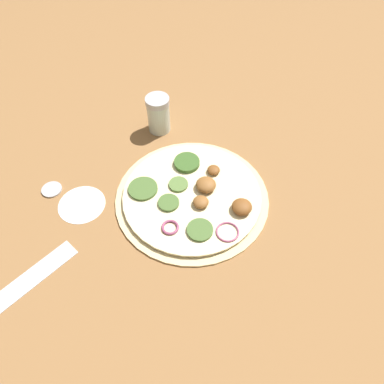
% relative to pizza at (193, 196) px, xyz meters
% --- Properties ---
extents(ground_plane, '(3.00, 3.00, 0.00)m').
position_rel_pizza_xyz_m(ground_plane, '(0.00, 0.00, -0.01)').
color(ground_plane, olive).
extents(pizza, '(0.27, 0.27, 0.03)m').
position_rel_pizza_xyz_m(pizza, '(0.00, 0.00, 0.00)').
color(pizza, beige).
rests_on(pizza, ground_plane).
extents(spice_jar, '(0.05, 0.05, 0.08)m').
position_rel_pizza_xyz_m(spice_jar, '(0.12, -0.15, 0.03)').
color(spice_jar, silver).
rests_on(spice_jar, ground_plane).
extents(loose_cap, '(0.04, 0.04, 0.01)m').
position_rel_pizza_xyz_m(loose_cap, '(0.24, 0.06, -0.00)').
color(loose_cap, '#B2B2B7').
rests_on(loose_cap, ground_plane).
extents(flour_patch, '(0.08, 0.08, 0.00)m').
position_rel_pizza_xyz_m(flour_patch, '(0.18, 0.07, -0.01)').
color(flour_patch, white).
rests_on(flour_patch, ground_plane).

